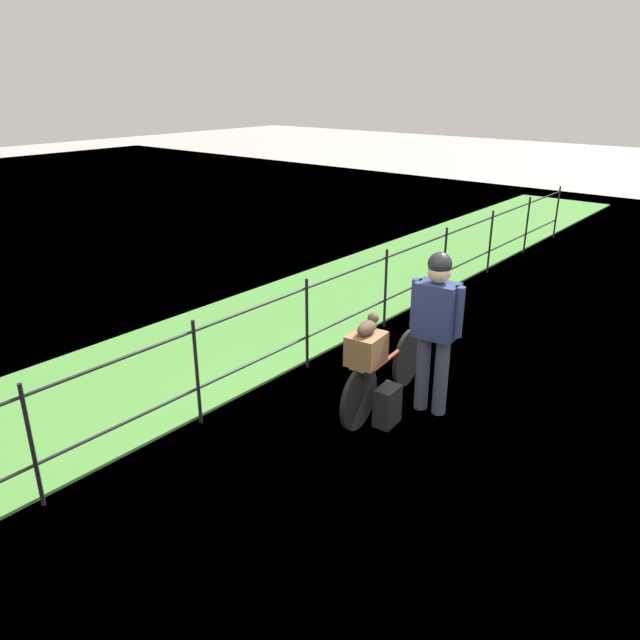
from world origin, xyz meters
The scene contains 8 objects.
ground_plane centered at (0.00, 0.00, 0.00)m, with size 60.00×60.00×0.00m, color #9E9993.
grass_strip centered at (0.00, 3.30, 0.01)m, with size 27.00×2.40×0.03m, color #478438.
iron_fence centered at (0.00, 2.02, 0.63)m, with size 18.04×0.04×1.09m.
bicycle_main centered at (0.62, 0.81, 0.34)m, with size 1.72×0.26×0.65m.
wooden_crate centered at (0.22, 0.77, 0.80)m, with size 0.36×0.30×0.30m, color brown.
terrier_dog centered at (0.25, 0.77, 1.02)m, with size 0.32×0.17×0.18m.
cyclist_person centered at (0.84, 0.39, 1.00)m, with size 0.30×0.54×1.68m.
backpack_on_paving centered at (0.34, 0.58, 0.20)m, with size 0.28×0.18×0.40m, color black.
Camera 1 is at (-4.16, -2.24, 3.19)m, focal length 34.32 mm.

